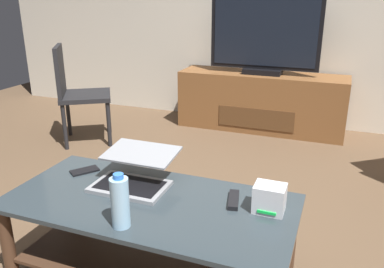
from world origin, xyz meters
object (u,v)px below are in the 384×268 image
at_px(coffee_table, 150,227).
at_px(water_bottle_near, 120,202).
at_px(media_cabinet, 261,102).
at_px(side_chair, 76,89).
at_px(television, 265,37).
at_px(tv_remote, 234,200).
at_px(cell_phone, 85,171).
at_px(router_box, 269,198).
at_px(laptop, 135,173).

xyz_separation_m(coffee_table, water_bottle_near, (-0.01, -0.22, 0.24)).
bearing_deg(media_cabinet, side_chair, -147.03).
relative_size(television, water_bottle_near, 4.62).
relative_size(coffee_table, television, 1.23).
distance_m(media_cabinet, water_bottle_near, 2.70).
bearing_deg(tv_remote, television, 86.22).
distance_m(water_bottle_near, cell_phone, 0.59).
xyz_separation_m(television, router_box, (0.51, -2.34, -0.42)).
xyz_separation_m(coffee_table, television, (0.01, 2.44, 0.62)).
bearing_deg(coffee_table, cell_phone, 161.48).
xyz_separation_m(coffee_table, cell_phone, (-0.45, 0.15, 0.14)).
xyz_separation_m(laptop, water_bottle_near, (0.13, -0.35, 0.05)).
xyz_separation_m(router_box, water_bottle_near, (-0.52, -0.32, 0.05)).
xyz_separation_m(side_chair, router_box, (2.01, -1.39, 0.01)).
bearing_deg(laptop, coffee_table, -41.71).
distance_m(cell_phone, tv_remote, 0.80).
height_order(cell_phone, tv_remote, tv_remote).
bearing_deg(television, water_bottle_near, -90.31).
bearing_deg(router_box, tv_remote, 171.92).
xyz_separation_m(television, laptop, (-0.14, -2.32, -0.42)).
bearing_deg(tv_remote, router_box, -20.47).
distance_m(coffee_table, cell_phone, 0.49).
distance_m(media_cabinet, television, 0.64).
relative_size(media_cabinet, laptop, 4.56).
bearing_deg(water_bottle_near, television, 89.69).
height_order(water_bottle_near, tv_remote, water_bottle_near).
xyz_separation_m(coffee_table, tv_remote, (0.36, 0.12, 0.15)).
bearing_deg(router_box, water_bottle_near, -148.40).
bearing_deg(television, coffee_table, -90.12).
bearing_deg(cell_phone, television, 115.13).
height_order(media_cabinet, television, television).
xyz_separation_m(laptop, cell_phone, (-0.31, 0.03, -0.05)).
distance_m(coffee_table, laptop, 0.27).
bearing_deg(laptop, tv_remote, 0.04).
bearing_deg(tv_remote, coffee_table, -173.22).
bearing_deg(tv_remote, side_chair, 131.13).
distance_m(television, router_box, 2.43).
distance_m(media_cabinet, laptop, 2.35).
relative_size(water_bottle_near, cell_phone, 1.62).
bearing_deg(water_bottle_near, router_box, 31.60).
height_order(coffee_table, television, television).
relative_size(coffee_table, tv_remote, 8.11).
height_order(coffee_table, router_box, router_box).
distance_m(side_chair, cell_phone, 1.70).
xyz_separation_m(coffee_table, laptop, (-0.14, 0.12, 0.20)).
distance_m(router_box, tv_remote, 0.17).
height_order(side_chair, tv_remote, side_chair).
relative_size(coffee_table, laptop, 3.62).
distance_m(media_cabinet, side_chair, 1.80).
distance_m(television, tv_remote, 2.39).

